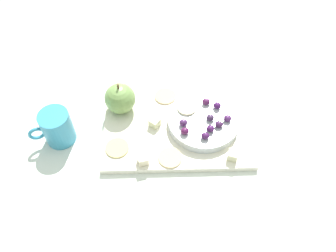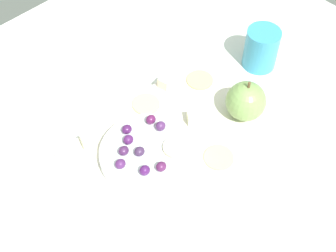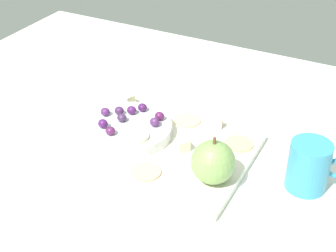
# 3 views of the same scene
# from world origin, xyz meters

# --- Properties ---
(table) EXTENTS (1.20, 1.09, 0.04)m
(table) POSITION_xyz_m (0.00, 0.00, 0.02)
(table) COLOR silver
(table) RESTS_ON ground
(platter) EXTENTS (0.35, 0.25, 0.02)m
(platter) POSITION_xyz_m (0.03, 0.03, 0.05)
(platter) COLOR white
(platter) RESTS_ON table
(serving_dish) EXTENTS (0.17, 0.17, 0.02)m
(serving_dish) POSITION_xyz_m (-0.03, 0.03, 0.07)
(serving_dish) COLOR silver
(serving_dish) RESTS_ON platter
(apple_whole) EXTENTS (0.08, 0.08, 0.08)m
(apple_whole) POSITION_xyz_m (0.17, -0.02, 0.10)
(apple_whole) COLOR #799F54
(apple_whole) RESTS_ON platter
(apple_stem) EXTENTS (0.01, 0.00, 0.01)m
(apple_stem) POSITION_xyz_m (0.17, -0.02, 0.14)
(apple_stem) COLOR brown
(apple_stem) RESTS_ON apple_whole
(cheese_cube_0) EXTENTS (0.03, 0.03, 0.02)m
(cheese_cube_0) POSITION_xyz_m (0.11, 0.13, 0.07)
(cheese_cube_0) COLOR beige
(cheese_cube_0) RESTS_ON platter
(cheese_cube_1) EXTENTS (0.03, 0.03, 0.02)m
(cheese_cube_1) POSITION_xyz_m (-0.09, 0.13, 0.07)
(cheese_cube_1) COLOR beige
(cheese_cube_1) RESTS_ON platter
(cheese_cube_2) EXTENTS (0.03, 0.03, 0.02)m
(cheese_cube_2) POSITION_xyz_m (0.09, 0.03, 0.07)
(cheese_cube_2) COLOR beige
(cheese_cube_2) RESTS_ON platter
(cracker_0) EXTENTS (0.05, 0.05, 0.00)m
(cracker_0) POSITION_xyz_m (0.17, 0.10, 0.06)
(cracker_0) COLOR #DBC47C
(cracker_0) RESTS_ON platter
(cracker_1) EXTENTS (0.05, 0.05, 0.00)m
(cracker_1) POSITION_xyz_m (0.06, -0.06, 0.06)
(cracker_1) COLOR #D8B387
(cracker_1) RESTS_ON platter
(cracker_2) EXTENTS (0.05, 0.05, 0.00)m
(cracker_2) POSITION_xyz_m (0.05, 0.13, 0.06)
(cracker_2) COLOR #E5C38A
(cracker_2) RESTS_ON platter
(grape_0) EXTENTS (0.02, 0.02, 0.02)m
(grape_0) POSITION_xyz_m (-0.06, 0.00, 0.09)
(grape_0) COLOR #491B5A
(grape_0) RESTS_ON serving_dish
(grape_1) EXTENTS (0.02, 0.02, 0.02)m
(grape_1) POSITION_xyz_m (0.02, 0.05, 0.09)
(grape_1) COLOR #4F285B
(grape_1) RESTS_ON serving_dish
(grape_2) EXTENTS (0.02, 0.02, 0.02)m
(grape_2) POSITION_xyz_m (-0.09, 0.04, 0.09)
(grape_2) COLOR #4F235C
(grape_2) RESTS_ON serving_dish
(grape_3) EXTENTS (0.02, 0.02, 0.02)m
(grape_3) POSITION_xyz_m (-0.04, 0.04, 0.09)
(grape_3) COLOR #40284B
(grape_3) RESTS_ON serving_dish
(grape_4) EXTENTS (0.02, 0.02, 0.02)m
(grape_4) POSITION_xyz_m (0.02, 0.07, 0.09)
(grape_4) COLOR #571A4A
(grape_4) RESTS_ON serving_dish
(grape_5) EXTENTS (0.02, 0.02, 0.02)m
(grape_5) POSITION_xyz_m (-0.04, -0.01, 0.09)
(grape_5) COLOR #531E4D
(grape_5) RESTS_ON serving_dish
(grape_6) EXTENTS (0.02, 0.02, 0.02)m
(grape_6) POSITION_xyz_m (-0.04, 0.07, 0.09)
(grape_6) COLOR #4B1C57
(grape_6) RESTS_ON serving_dish
(grape_7) EXTENTS (0.02, 0.02, 0.02)m
(grape_7) POSITION_xyz_m (-0.06, 0.06, 0.09)
(grape_7) COLOR #45224D
(grape_7) RESTS_ON serving_dish
(grape_8) EXTENTS (0.02, 0.02, 0.02)m
(grape_8) POSITION_xyz_m (-0.03, 0.09, 0.09)
(grape_8) COLOR #451A50
(grape_8) RESTS_ON serving_dish
(apple_slice_0) EXTENTS (0.05, 0.05, 0.01)m
(apple_slice_0) POSITION_xyz_m (0.01, 0.00, 0.08)
(apple_slice_0) COLOR beige
(apple_slice_0) RESTS_ON serving_dish
(cup) EXTENTS (0.10, 0.07, 0.09)m
(cup) POSITION_xyz_m (0.31, 0.05, 0.09)
(cup) COLOR teal
(cup) RESTS_ON table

